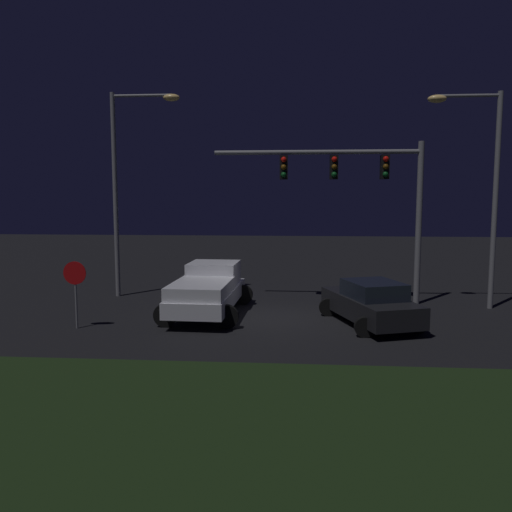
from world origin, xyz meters
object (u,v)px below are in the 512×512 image
at_px(pickup_truck, 209,287).
at_px(stop_sign, 75,282).
at_px(street_lamp_left, 128,170).
at_px(street_lamp_right, 482,174).
at_px(traffic_signal_gantry, 358,182).
at_px(car_sedan, 371,303).

bearing_deg(pickup_truck, stop_sign, 124.09).
xyz_separation_m(street_lamp_left, stop_sign, (-0.00, -5.65, -3.90)).
height_order(street_lamp_left, street_lamp_right, street_lamp_left).
relative_size(traffic_signal_gantry, street_lamp_right, 1.01).
relative_size(car_sedan, stop_sign, 2.13).
bearing_deg(traffic_signal_gantry, street_lamp_left, 175.51).
distance_m(pickup_truck, street_lamp_left, 6.76).
relative_size(car_sedan, traffic_signal_gantry, 0.57).
distance_m(traffic_signal_gantry, stop_sign, 11.30).
relative_size(pickup_truck, traffic_signal_gantry, 0.66).
bearing_deg(street_lamp_left, pickup_truck, -38.40).
bearing_deg(traffic_signal_gantry, stop_sign, -153.04).
bearing_deg(street_lamp_left, traffic_signal_gantry, -4.49).
height_order(car_sedan, street_lamp_right, street_lamp_right).
bearing_deg(traffic_signal_gantry, street_lamp_right, -7.44).
distance_m(car_sedan, traffic_signal_gantry, 5.49).
bearing_deg(pickup_truck, street_lamp_right, -78.07).
height_order(traffic_signal_gantry, street_lamp_right, street_lamp_right).
bearing_deg(street_lamp_right, stop_sign, -163.16).
xyz_separation_m(car_sedan, street_lamp_right, (4.46, 2.99, 4.46)).
bearing_deg(stop_sign, pickup_truck, 32.14).
xyz_separation_m(car_sedan, street_lamp_left, (-9.73, 4.34, 4.72)).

